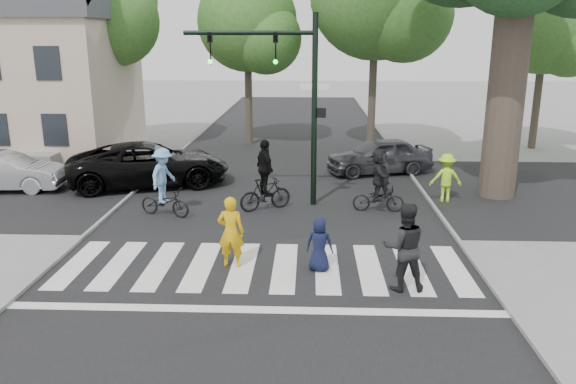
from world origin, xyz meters
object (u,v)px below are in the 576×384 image
Objects in this scene: pedestrian_child at (319,244)px; car_grey at (379,156)px; cyclist_right at (379,184)px; car_silver at (4,172)px; car_suv at (150,164)px; cyclist_mid at (265,182)px; cyclist_left at (164,187)px; pedestrian_adult at (404,247)px; traffic_signal at (287,83)px; pedestrian_woman at (231,232)px.

pedestrian_child is 10.16m from car_grey.
car_silver is (-12.95, 2.00, -0.21)m from cyclist_right.
car_grey is (0.61, 5.14, -0.18)m from cyclist_right.
car_suv is at bearing -83.06° from car_silver.
car_suv is at bearing 146.98° from cyclist_mid.
pedestrian_child is 0.62× the size of cyclist_left.
cyclist_left is (-6.41, 4.93, -0.06)m from pedestrian_adult.
traffic_signal is 1.43× the size of car_grey.
cyclist_mid reaches higher than car_grey.
cyclist_right is 13.10m from car_silver.
traffic_signal reaches higher than cyclist_left.
cyclist_right reaches higher than pedestrian_woman.
cyclist_mid reaches higher than pedestrian_adult.
pedestrian_child is 0.31× the size of car_silver.
traffic_signal reaches higher than pedestrian_child.
cyclist_right is at bearing -21.98° from car_grey.
car_grey is at bearing 83.18° from cyclist_right.
cyclist_left is at bearing -41.78° from pedestrian_adult.
cyclist_mid is at bearing -63.16° from pedestrian_adult.
car_grey is at bearing -95.79° from pedestrian_child.
cyclist_right is at bearing -12.98° from traffic_signal.
cyclist_right is 0.48× the size of car_grey.
traffic_signal is at bearing 167.02° from cyclist_right.
pedestrian_woman is 0.89× the size of pedestrian_adult.
pedestrian_child is 5.08m from cyclist_right.
pedestrian_woman is 0.41× the size of car_grey.
cyclist_left is at bearing -173.80° from cyclist_right.
car_grey reaches higher than pedestrian_child.
pedestrian_woman is 10.71m from car_grey.
car_suv is (-8.00, 2.91, -0.10)m from cyclist_right.
car_grey is at bearing -92.25° from car_suv.
traffic_signal is 3.12m from cyclist_mid.
pedestrian_child is 0.65× the size of cyclist_right.
pedestrian_adult reaches higher than car_grey.
pedestrian_adult reaches higher than car_silver.
traffic_signal is 1.45× the size of car_silver.
cyclist_mid is (-3.40, 5.65, -0.05)m from pedestrian_adult.
cyclist_right is at bearing -102.30° from car_silver.
cyclist_mid is at bearing 13.49° from cyclist_left.
pedestrian_woman is at bearing -20.23° from pedestrian_adult.
car_silver is at bearing -32.09° from pedestrian_woman.
traffic_signal is 10.66m from car_silver.
cyclist_left reaches higher than car_suv.
cyclist_left is 1.05× the size of cyclist_right.
car_grey is (8.62, 2.22, -0.08)m from car_suv.
pedestrian_child is 4.99m from cyclist_mid.
cyclist_mid is at bearing -139.73° from car_suv.
pedestrian_adult is 10.80m from car_grey.
pedestrian_adult is (2.74, -6.30, -2.93)m from traffic_signal.
cyclist_right is at bearing -103.52° from pedestrian_child.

